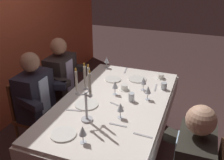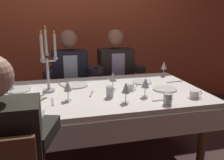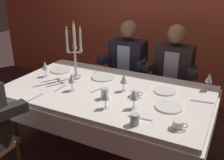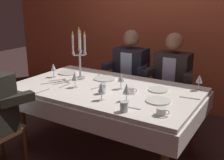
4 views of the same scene
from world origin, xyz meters
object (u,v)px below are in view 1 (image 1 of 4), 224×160
wine_glass_5 (120,107)px  wine_glass_2 (82,131)px  wine_glass_0 (144,81)px  water_tumbler_0 (164,86)px  dining_table (113,111)px  water_tumbler_1 (131,97)px  dinner_plate_2 (86,104)px  wine_glass_3 (148,90)px  wine_glass_4 (115,85)px  seated_diner_2 (61,75)px  dinner_plate_1 (113,79)px  dinner_plate_3 (63,134)px  wine_glass_1 (107,60)px  coffee_cup_1 (161,77)px  coffee_cup_0 (124,88)px  candelabra (86,96)px  seated_diner_1 (34,95)px  dinner_plate_0 (137,79)px

wine_glass_5 → wine_glass_2: bearing=159.0°
wine_glass_0 → water_tumbler_0: wine_glass_0 is taller
dining_table → water_tumbler_1: 0.25m
dinner_plate_2 → wine_glass_3: 0.67m
wine_glass_4 → wine_glass_5: size_ratio=1.00×
dining_table → seated_diner_2: (0.41, 0.89, 0.11)m
dinner_plate_1 → wine_glass_3: bearing=-123.1°
dinner_plate_3 → wine_glass_1: wine_glass_1 is taller
dining_table → coffee_cup_1: bearing=-26.1°
coffee_cup_0 → water_tumbler_0: bearing=-68.8°
wine_glass_4 → wine_glass_5: (-0.43, -0.21, -0.00)m
seated_diner_2 → dining_table: bearing=-114.6°
wine_glass_3 → wine_glass_5: same height
candelabra → wine_glass_1: size_ratio=3.56×
wine_glass_2 → coffee_cup_1: bearing=-14.1°
wine_glass_4 → wine_glass_5: bearing=-154.2°
wine_glass_3 → water_tumbler_1: 0.19m
dinner_plate_3 → dinner_plate_2: bearing=3.1°
dining_table → coffee_cup_0: 0.33m
wine_glass_2 → seated_diner_1: seated_diner_1 is taller
wine_glass_3 → coffee_cup_0: bearing=66.0°
dinner_plate_3 → wine_glass_0: size_ratio=1.40×
dinner_plate_0 → dinner_plate_1: (-0.12, 0.29, 0.00)m
water_tumbler_1 → dinner_plate_3: bearing=153.2°
wine_glass_1 → seated_diner_2: bearing=132.5°
wine_glass_2 → water_tumbler_0: bearing=-21.0°
wine_glass_4 → wine_glass_2: bearing=-177.9°
wine_glass_0 → coffee_cup_1: size_ratio=1.24×
candelabra → coffee_cup_1: size_ratio=4.43×
dining_table → water_tumbler_0: size_ratio=22.91×
wine_glass_0 → wine_glass_3: same height
coffee_cup_0 → dinner_plate_1: bearing=46.6°
wine_glass_0 → coffee_cup_0: bearing=108.1°
candelabra → seated_diner_2: (0.83, 0.77, -0.27)m
candelabra → water_tumbler_1: (0.50, -0.29, -0.21)m
dinner_plate_2 → wine_glass_2: size_ratio=1.50×
candelabra → wine_glass_3: (0.59, -0.45, -0.15)m
wine_glass_0 → candelabra: bearing=156.4°
candelabra → dinner_plate_2: size_ratio=2.37×
coffee_cup_0 → coffee_cup_1: 0.57m
wine_glass_3 → seated_diner_1: 1.27m
dinner_plate_1 → seated_diner_1: bearing=134.0°
dinner_plate_3 → coffee_cup_0: (1.00, -0.24, 0.02)m
dining_table → seated_diner_2: seated_diner_2 is taller
dinner_plate_1 → wine_glass_5: size_ratio=1.23×
wine_glass_4 → coffee_cup_0: bearing=-24.0°
water_tumbler_0 → wine_glass_1: bearing=66.3°
wine_glass_1 → dinner_plate_1: bearing=-147.3°
wine_glass_3 → dining_table: bearing=116.1°
wine_glass_0 → wine_glass_5: size_ratio=1.00×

